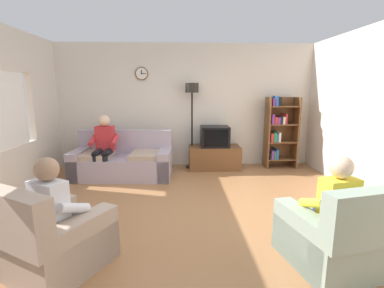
{
  "coord_description": "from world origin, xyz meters",
  "views": [
    {
      "loc": [
        -0.14,
        -3.7,
        1.73
      ],
      "look_at": [
        0.05,
        0.69,
        0.86
      ],
      "focal_mm": 26.22,
      "sensor_mm": 36.0,
      "label": 1
    }
  ],
  "objects_px": {
    "floor_lamp": "(192,102)",
    "person_on_couch": "(104,143)",
    "person_in_left_armchair": "(59,207)",
    "couch": "(123,161)",
    "armchair_near_bookshelf": "(334,238)",
    "person_in_right_armchair": "(331,204)",
    "tv_stand": "(214,157)",
    "bookshelf": "(279,131)",
    "armchair_near_window": "(54,242)",
    "tv": "(215,136)"
  },
  "relations": [
    {
      "from": "tv_stand",
      "to": "person_on_couch",
      "type": "bearing_deg",
      "value": -164.55
    },
    {
      "from": "floor_lamp",
      "to": "person_in_left_armchair",
      "type": "bearing_deg",
      "value": -112.5
    },
    {
      "from": "person_in_left_armchair",
      "to": "person_in_right_armchair",
      "type": "distance_m",
      "value": 2.66
    },
    {
      "from": "person_in_left_armchair",
      "to": "floor_lamp",
      "type": "bearing_deg",
      "value": 67.5
    },
    {
      "from": "armchair_near_window",
      "to": "person_in_right_armchair",
      "type": "distance_m",
      "value": 2.72
    },
    {
      "from": "floor_lamp",
      "to": "armchair_near_window",
      "type": "distance_m",
      "value": 4.01
    },
    {
      "from": "couch",
      "to": "armchair_near_bookshelf",
      "type": "height_order",
      "value": "same"
    },
    {
      "from": "bookshelf",
      "to": "armchair_near_window",
      "type": "bearing_deg",
      "value": -134.0
    },
    {
      "from": "couch",
      "to": "armchair_near_window",
      "type": "distance_m",
      "value": 2.94
    },
    {
      "from": "couch",
      "to": "bookshelf",
      "type": "relative_size",
      "value": 1.23
    },
    {
      "from": "floor_lamp",
      "to": "armchair_near_window",
      "type": "bearing_deg",
      "value": -112.67
    },
    {
      "from": "tv",
      "to": "person_on_couch",
      "type": "distance_m",
      "value": 2.29
    },
    {
      "from": "couch",
      "to": "tv_stand",
      "type": "relative_size",
      "value": 1.76
    },
    {
      "from": "tv_stand",
      "to": "person_in_left_armchair",
      "type": "xyz_separation_m",
      "value": [
        -1.92,
        -3.37,
        0.35
      ]
    },
    {
      "from": "person_on_couch",
      "to": "tv_stand",
      "type": "bearing_deg",
      "value": 15.45
    },
    {
      "from": "couch",
      "to": "person_on_couch",
      "type": "distance_m",
      "value": 0.52
    },
    {
      "from": "floor_lamp",
      "to": "person_in_left_armchair",
      "type": "relative_size",
      "value": 1.65
    },
    {
      "from": "armchair_near_bookshelf",
      "to": "person_on_couch",
      "type": "relative_size",
      "value": 0.83
    },
    {
      "from": "bookshelf",
      "to": "tv",
      "type": "bearing_deg",
      "value": -176.22
    },
    {
      "from": "couch",
      "to": "person_in_left_armchair",
      "type": "distance_m",
      "value": 2.88
    },
    {
      "from": "bookshelf",
      "to": "floor_lamp",
      "type": "bearing_deg",
      "value": 179.13
    },
    {
      "from": "armchair_near_window",
      "to": "armchair_near_bookshelf",
      "type": "xyz_separation_m",
      "value": [
        2.72,
        -0.05,
        0.0
      ]
    },
    {
      "from": "couch",
      "to": "tv",
      "type": "distance_m",
      "value": 1.98
    },
    {
      "from": "person_in_right_armchair",
      "to": "tv",
      "type": "bearing_deg",
      "value": 102.29
    },
    {
      "from": "person_on_couch",
      "to": "bookshelf",
      "type": "bearing_deg",
      "value": 10.61
    },
    {
      "from": "armchair_near_window",
      "to": "person_on_couch",
      "type": "distance_m",
      "value": 2.87
    },
    {
      "from": "armchair_near_bookshelf",
      "to": "person_on_couch",
      "type": "xyz_separation_m",
      "value": [
        -2.97,
        2.88,
        0.41
      ]
    },
    {
      "from": "tv",
      "to": "person_in_right_armchair",
      "type": "height_order",
      "value": "person_in_right_armchair"
    },
    {
      "from": "couch",
      "to": "person_in_right_armchair",
      "type": "xyz_separation_m",
      "value": [
        2.62,
        -2.91,
        0.29
      ]
    },
    {
      "from": "bookshelf",
      "to": "armchair_near_window",
      "type": "height_order",
      "value": "bookshelf"
    },
    {
      "from": "couch",
      "to": "person_in_left_armchair",
      "type": "xyz_separation_m",
      "value": [
        -0.04,
        -2.86,
        0.29
      ]
    },
    {
      "from": "bookshelf",
      "to": "floor_lamp",
      "type": "distance_m",
      "value": 2.02
    },
    {
      "from": "tv_stand",
      "to": "floor_lamp",
      "type": "xyz_separation_m",
      "value": [
        -0.49,
        0.1,
        1.2
      ]
    },
    {
      "from": "tv_stand",
      "to": "tv",
      "type": "height_order",
      "value": "tv"
    },
    {
      "from": "bookshelf",
      "to": "person_on_couch",
      "type": "bearing_deg",
      "value": -169.39
    },
    {
      "from": "person_on_couch",
      "to": "person_in_right_armchair",
      "type": "bearing_deg",
      "value": -43.47
    },
    {
      "from": "armchair_near_window",
      "to": "couch",
      "type": "bearing_deg",
      "value": 88.37
    },
    {
      "from": "tv",
      "to": "floor_lamp",
      "type": "bearing_deg",
      "value": 165.78
    },
    {
      "from": "armchair_near_window",
      "to": "person_on_couch",
      "type": "xyz_separation_m",
      "value": [
        -0.25,
        2.83,
        0.41
      ]
    },
    {
      "from": "couch",
      "to": "tv_stand",
      "type": "distance_m",
      "value": 1.95
    },
    {
      "from": "couch",
      "to": "floor_lamp",
      "type": "distance_m",
      "value": 1.9
    },
    {
      "from": "armchair_near_window",
      "to": "person_in_right_armchair",
      "type": "relative_size",
      "value": 1.04
    },
    {
      "from": "tv",
      "to": "bookshelf",
      "type": "relative_size",
      "value": 0.38
    },
    {
      "from": "person_in_right_armchair",
      "to": "person_in_left_armchair",
      "type": "bearing_deg",
      "value": 179.12
    },
    {
      "from": "armchair_near_bookshelf",
      "to": "person_in_right_armchair",
      "type": "height_order",
      "value": "person_in_right_armchair"
    },
    {
      "from": "couch",
      "to": "floor_lamp",
      "type": "relative_size",
      "value": 1.05
    },
    {
      "from": "tv_stand",
      "to": "person_in_left_armchair",
      "type": "height_order",
      "value": "person_in_left_armchair"
    },
    {
      "from": "armchair_near_bookshelf",
      "to": "tv",
      "type": "bearing_deg",
      "value": 102.29
    },
    {
      "from": "person_in_right_armchair",
      "to": "armchair_near_window",
      "type": "bearing_deg",
      "value": -179.22
    },
    {
      "from": "floor_lamp",
      "to": "person_on_couch",
      "type": "height_order",
      "value": "floor_lamp"
    }
  ]
}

